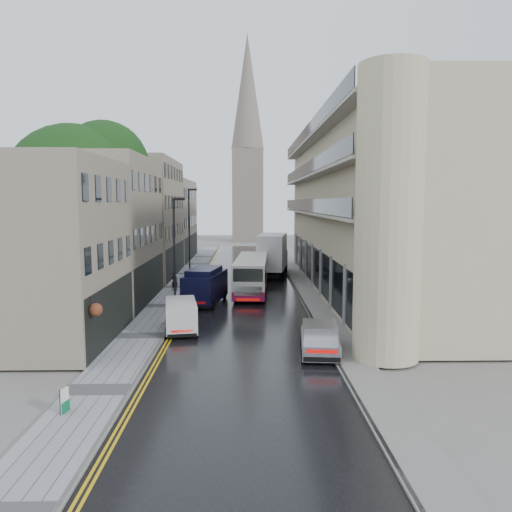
{
  "coord_description": "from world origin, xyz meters",
  "views": [
    {
      "loc": [
        0.2,
        -17.2,
        7.76
      ],
      "look_at": [
        0.9,
        18.0,
        3.93
      ],
      "focal_mm": 35.0,
      "sensor_mm": 36.0,
      "label": 1
    }
  ],
  "objects_px": {
    "silver_hatchback": "(304,346)",
    "pedestrian": "(174,281)",
    "tree_near": "(74,213)",
    "tree_far": "(122,217)",
    "lamp_post_near": "(174,255)",
    "navy_van": "(185,289)",
    "cream_bus": "(235,280)",
    "lamp_post_far": "(189,232)",
    "white_van": "(167,322)",
    "estate_sign": "(64,400)",
    "white_lorry": "(259,257)"
  },
  "relations": [
    {
      "from": "pedestrian",
      "to": "cream_bus",
      "type": "bearing_deg",
      "value": 153.48
    },
    {
      "from": "navy_van",
      "to": "lamp_post_near",
      "type": "bearing_deg",
      "value": -104.3
    },
    {
      "from": "tree_far",
      "to": "navy_van",
      "type": "distance_m",
      "value": 17.01
    },
    {
      "from": "tree_near",
      "to": "estate_sign",
      "type": "distance_m",
      "value": 21.49
    },
    {
      "from": "tree_far",
      "to": "lamp_post_near",
      "type": "relative_size",
      "value": 1.58
    },
    {
      "from": "white_lorry",
      "to": "tree_far",
      "type": "bearing_deg",
      "value": -173.44
    },
    {
      "from": "silver_hatchback",
      "to": "lamp_post_near",
      "type": "bearing_deg",
      "value": 129.8
    },
    {
      "from": "silver_hatchback",
      "to": "navy_van",
      "type": "bearing_deg",
      "value": 125.49
    },
    {
      "from": "navy_van",
      "to": "lamp_post_near",
      "type": "relative_size",
      "value": 0.71
    },
    {
      "from": "lamp_post_far",
      "to": "estate_sign",
      "type": "relative_size",
      "value": 10.01
    },
    {
      "from": "tree_near",
      "to": "lamp_post_near",
      "type": "bearing_deg",
      "value": -17.64
    },
    {
      "from": "cream_bus",
      "to": "lamp_post_far",
      "type": "height_order",
      "value": "lamp_post_far"
    },
    {
      "from": "white_lorry",
      "to": "pedestrian",
      "type": "bearing_deg",
      "value": -127.96
    },
    {
      "from": "white_lorry",
      "to": "white_van",
      "type": "relative_size",
      "value": 2.06
    },
    {
      "from": "white_lorry",
      "to": "lamp_post_far",
      "type": "distance_m",
      "value": 8.0
    },
    {
      "from": "cream_bus",
      "to": "navy_van",
      "type": "distance_m",
      "value": 4.97
    },
    {
      "from": "white_lorry",
      "to": "lamp_post_near",
      "type": "xyz_separation_m",
      "value": [
        -6.34,
        -14.9,
        1.81
      ]
    },
    {
      "from": "navy_van",
      "to": "lamp_post_near",
      "type": "distance_m",
      "value": 2.9
    },
    {
      "from": "tree_far",
      "to": "estate_sign",
      "type": "distance_m",
      "value": 33.6
    },
    {
      "from": "lamp_post_near",
      "to": "estate_sign",
      "type": "relative_size",
      "value": 8.81
    },
    {
      "from": "tree_far",
      "to": "lamp_post_far",
      "type": "relative_size",
      "value": 1.39
    },
    {
      "from": "tree_far",
      "to": "white_lorry",
      "type": "xyz_separation_m",
      "value": [
        13.71,
        -0.54,
        -3.98
      ]
    },
    {
      "from": "lamp_post_far",
      "to": "silver_hatchback",
      "type": "bearing_deg",
      "value": -50.26
    },
    {
      "from": "silver_hatchback",
      "to": "pedestrian",
      "type": "bearing_deg",
      "value": 120.35
    },
    {
      "from": "cream_bus",
      "to": "lamp_post_near",
      "type": "xyz_separation_m",
      "value": [
        -4.15,
        -4.55,
        2.54
      ]
    },
    {
      "from": "cream_bus",
      "to": "silver_hatchback",
      "type": "bearing_deg",
      "value": -73.71
    },
    {
      "from": "tree_near",
      "to": "pedestrian",
      "type": "distance_m",
      "value": 10.37
    },
    {
      "from": "white_van",
      "to": "silver_hatchback",
      "type": "bearing_deg",
      "value": -40.48
    },
    {
      "from": "white_lorry",
      "to": "pedestrian",
      "type": "distance_m",
      "value": 10.39
    },
    {
      "from": "lamp_post_near",
      "to": "silver_hatchback",
      "type": "bearing_deg",
      "value": -37.98
    },
    {
      "from": "lamp_post_near",
      "to": "estate_sign",
      "type": "distance_m",
      "value": 17.59
    },
    {
      "from": "cream_bus",
      "to": "pedestrian",
      "type": "relative_size",
      "value": 6.76
    },
    {
      "from": "navy_van",
      "to": "estate_sign",
      "type": "bearing_deg",
      "value": -86.19
    },
    {
      "from": "tree_far",
      "to": "tree_near",
      "type": "bearing_deg",
      "value": -91.32
    },
    {
      "from": "tree_near",
      "to": "white_van",
      "type": "height_order",
      "value": "tree_near"
    },
    {
      "from": "silver_hatchback",
      "to": "pedestrian",
      "type": "relative_size",
      "value": 2.6
    },
    {
      "from": "cream_bus",
      "to": "tree_far",
      "type": "bearing_deg",
      "value": 140.02
    },
    {
      "from": "lamp_post_far",
      "to": "estate_sign",
      "type": "xyz_separation_m",
      "value": [
        -0.69,
        -34.49,
        -4.03
      ]
    },
    {
      "from": "tree_far",
      "to": "white_van",
      "type": "height_order",
      "value": "tree_far"
    },
    {
      "from": "silver_hatchback",
      "to": "white_lorry",
      "type": "bearing_deg",
      "value": 98.48
    },
    {
      "from": "cream_bus",
      "to": "estate_sign",
      "type": "distance_m",
      "value": 22.49
    },
    {
      "from": "tree_near",
      "to": "pedestrian",
      "type": "bearing_deg",
      "value": 39.71
    },
    {
      "from": "white_van",
      "to": "lamp_post_near",
      "type": "distance_m",
      "value": 7.59
    },
    {
      "from": "silver_hatchback",
      "to": "navy_van",
      "type": "distance_m",
      "value": 14.47
    },
    {
      "from": "cream_bus",
      "to": "lamp_post_near",
      "type": "relative_size",
      "value": 1.4
    },
    {
      "from": "white_van",
      "to": "estate_sign",
      "type": "relative_size",
      "value": 4.62
    },
    {
      "from": "tree_far",
      "to": "pedestrian",
      "type": "bearing_deg",
      "value": -50.76
    },
    {
      "from": "silver_hatchback",
      "to": "navy_van",
      "type": "height_order",
      "value": "navy_van"
    },
    {
      "from": "cream_bus",
      "to": "white_van",
      "type": "xyz_separation_m",
      "value": [
        -3.62,
        -11.45,
        -0.57
      ]
    },
    {
      "from": "tree_far",
      "to": "white_lorry",
      "type": "bearing_deg",
      "value": -2.26
    }
  ]
}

